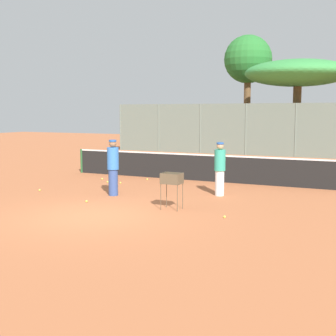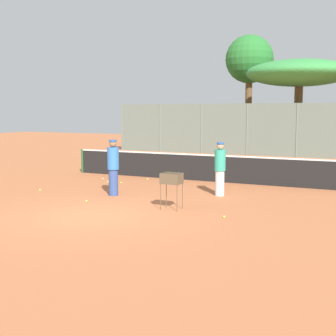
{
  "view_description": "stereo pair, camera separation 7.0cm",
  "coord_description": "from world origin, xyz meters",
  "px_view_note": "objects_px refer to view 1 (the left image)",
  "views": [
    {
      "loc": [
        7.11,
        -9.96,
        2.73
      ],
      "look_at": [
        0.76,
        2.98,
        1.0
      ],
      "focal_mm": 50.0,
      "sensor_mm": 36.0,
      "label": 1
    },
    {
      "loc": [
        7.17,
        -9.93,
        2.73
      ],
      "look_at": [
        0.76,
        2.98,
        1.0
      ],
      "focal_mm": 50.0,
      "sensor_mm": 36.0,
      "label": 2
    }
  ],
  "objects_px": {
    "tennis_net": "(197,167)",
    "ball_cart": "(172,182)",
    "parked_car": "(261,142)",
    "player_white_outfit": "(220,168)",
    "player_red_cap": "(113,167)"
  },
  "relations": [
    {
      "from": "player_red_cap",
      "to": "player_white_outfit",
      "type": "bearing_deg",
      "value": -113.14
    },
    {
      "from": "tennis_net",
      "to": "player_red_cap",
      "type": "relative_size",
      "value": 6.24
    },
    {
      "from": "parked_car",
      "to": "player_white_outfit",
      "type": "bearing_deg",
      "value": -79.28
    },
    {
      "from": "player_white_outfit",
      "to": "player_red_cap",
      "type": "xyz_separation_m",
      "value": [
        -3.16,
        -1.51,
        0.04
      ]
    },
    {
      "from": "player_white_outfit",
      "to": "parked_car",
      "type": "height_order",
      "value": "player_white_outfit"
    },
    {
      "from": "player_white_outfit",
      "to": "player_red_cap",
      "type": "bearing_deg",
      "value": 92.72
    },
    {
      "from": "ball_cart",
      "to": "parked_car",
      "type": "bearing_deg",
      "value": 98.12
    },
    {
      "from": "tennis_net",
      "to": "ball_cart",
      "type": "xyz_separation_m",
      "value": [
        1.51,
        -5.49,
        0.24
      ]
    },
    {
      "from": "ball_cart",
      "to": "parked_car",
      "type": "xyz_separation_m",
      "value": [
        -2.93,
        20.52,
        -0.14
      ]
    },
    {
      "from": "ball_cart",
      "to": "parked_car",
      "type": "relative_size",
      "value": 0.25
    },
    {
      "from": "tennis_net",
      "to": "parked_car",
      "type": "bearing_deg",
      "value": 95.37
    },
    {
      "from": "tennis_net",
      "to": "ball_cart",
      "type": "bearing_deg",
      "value": -74.59
    },
    {
      "from": "player_red_cap",
      "to": "ball_cart",
      "type": "relative_size",
      "value": 1.77
    },
    {
      "from": "tennis_net",
      "to": "parked_car",
      "type": "relative_size",
      "value": 2.72
    },
    {
      "from": "player_white_outfit",
      "to": "ball_cart",
      "type": "xyz_separation_m",
      "value": [
        -0.45,
        -2.69,
        -0.11
      ]
    }
  ]
}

